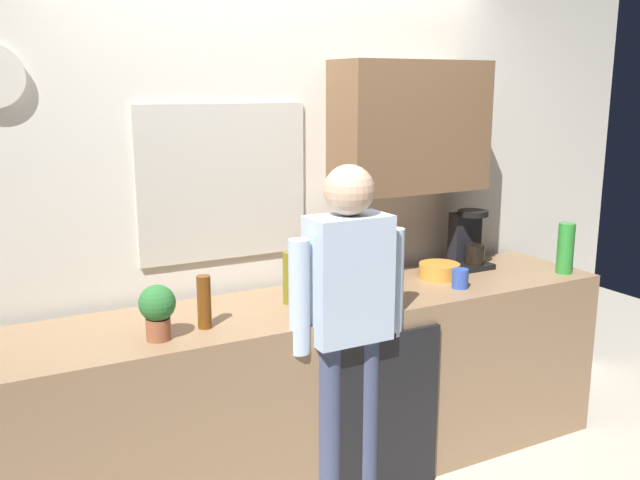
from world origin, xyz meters
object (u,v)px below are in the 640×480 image
Objects in this scene: bottle_olive_oil at (289,278)px; mixing_bowl at (439,271)px; coffee_maker at (468,242)px; person_at_sink at (348,312)px; cup_blue_mug at (460,279)px; bottle_clear_soda at (565,248)px; bottle_red_vinegar at (329,265)px; potted_plant at (157,309)px; bottle_amber_beer at (204,302)px; storage_canister at (358,280)px; bottle_dark_sauce at (364,265)px.

bottle_olive_oil is 0.91m from mixing_bowl.
coffee_maker is 1.17m from person_at_sink.
person_at_sink is at bearing -168.56° from cup_blue_mug.
bottle_clear_soda is 0.70m from cup_blue_mug.
coffee_maker reaches higher than mixing_bowl.
bottle_red_vinegar is at bearing 29.05° from bottle_olive_oil.
bottle_clear_soda reaches higher than potted_plant.
bottle_red_vinegar is (-1.27, 0.39, -0.03)m from bottle_clear_soda.
cup_blue_mug is at bearing -134.53° from coffee_maker.
person_at_sink reaches higher than bottle_olive_oil.
mixing_bowl is (-0.29, -0.12, -0.11)m from coffee_maker.
bottle_amber_beer is (-0.77, -0.31, 0.01)m from bottle_red_vinegar.
bottle_amber_beer is 1.35m from cup_blue_mug.
bottle_olive_oil is 0.35m from storage_canister.
bottle_olive_oil is 0.16× the size of person_at_sink.
bottle_amber_beer reaches higher than storage_canister.
person_at_sink reaches higher than potted_plant.
bottle_dark_sauce is at bearing 53.53° from person_at_sink.
coffee_maker is 0.89m from bottle_red_vinegar.
mixing_bowl is (-0.67, 0.24, -0.10)m from bottle_clear_soda.
coffee_maker is at bearing 25.62° from person_at_sink.
mixing_bowl is (0.60, -0.15, -0.07)m from bottle_red_vinegar.
bottle_clear_soda is at bearing -3.30° from cup_blue_mug.
mixing_bowl is (1.37, 0.16, -0.08)m from bottle_amber_beer.
bottle_clear_soda is 1.56× the size of bottle_dark_sauce.
bottle_clear_soda is at bearing -2.35° from bottle_amber_beer.
coffee_maker reaches higher than cup_blue_mug.
bottle_dark_sauce is 0.50m from cup_blue_mug.
storage_canister is at bearing 167.75° from cup_blue_mug.
coffee_maker is 1.83× the size of bottle_dark_sauce.
mixing_bowl is (0.40, -0.13, -0.05)m from bottle_dark_sauce.
storage_canister is at bearing -10.76° from bottle_olive_oil.
bottle_olive_oil is 1.14× the size of mixing_bowl.
bottle_red_vinegar is at bearing 173.59° from bottle_dark_sauce.
bottle_amber_beer is at bearing -158.24° from bottle_red_vinegar.
bottle_amber_beer is 0.63m from person_at_sink.
coffee_maker is 0.46m from cup_blue_mug.
bottle_red_vinegar is 0.83m from bottle_amber_beer.
cup_blue_mug is at bearing -11.67° from bottle_olive_oil.
storage_canister is (0.03, -0.23, -0.02)m from bottle_red_vinegar.
person_at_sink is (-0.78, -0.36, -0.00)m from mixing_bowl.
bottle_red_vinegar is (-0.89, 0.03, -0.04)m from coffee_maker.
coffee_maker is at bearing 6.53° from bottle_olive_oil.
cup_blue_mug is at bearing 0.09° from potted_plant.
bottle_clear_soda is at bearing -19.08° from bottle_dark_sauce.
person_at_sink is at bearing -128.31° from storage_canister.
bottle_red_vinegar is at bearing 19.80° from potted_plant.
cup_blue_mug is at bearing -12.25° from storage_canister.
storage_canister is (-0.17, -0.21, -0.00)m from bottle_dark_sauce.
bottle_clear_soda reaches higher than cup_blue_mug.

